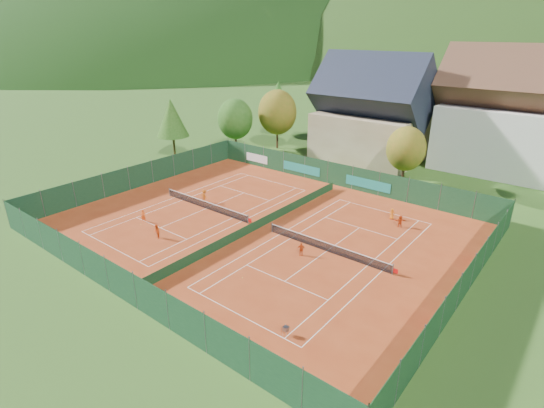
{
  "coord_description": "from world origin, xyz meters",
  "views": [
    {
      "loc": [
        25.46,
        -29.93,
        18.94
      ],
      "look_at": [
        0.0,
        2.0,
        2.0
      ],
      "focal_mm": 28.0,
      "sensor_mm": 36.0,
      "label": 1
    }
  ],
  "objects_px": {
    "player_left_near": "(143,216)",
    "ball_hopper": "(286,329)",
    "hotel_block_a": "(520,121)",
    "player_right_far_a": "(392,214)",
    "player_left_far": "(204,196)",
    "chalet": "(371,116)",
    "player_right_near": "(301,249)",
    "player_left_mid": "(157,231)",
    "player_right_far_b": "(400,221)"
  },
  "relations": [
    {
      "from": "ball_hopper",
      "to": "player_left_mid",
      "type": "bearing_deg",
      "value": 169.08
    },
    {
      "from": "player_right_far_b",
      "to": "player_right_near",
      "type": "bearing_deg",
      "value": 31.28
    },
    {
      "from": "chalet",
      "to": "player_left_mid",
      "type": "relative_size",
      "value": 11.16
    },
    {
      "from": "player_right_far_a",
      "to": "hotel_block_a",
      "type": "bearing_deg",
      "value": -130.61
    },
    {
      "from": "player_right_near",
      "to": "hotel_block_a",
      "type": "bearing_deg",
      "value": 43.64
    },
    {
      "from": "hotel_block_a",
      "to": "player_left_near",
      "type": "height_order",
      "value": "hotel_block_a"
    },
    {
      "from": "player_left_far",
      "to": "player_right_far_a",
      "type": "xyz_separation_m",
      "value": [
        19.23,
        9.23,
        -0.18
      ]
    },
    {
      "from": "player_left_mid",
      "to": "player_right_far_b",
      "type": "height_order",
      "value": "player_left_mid"
    },
    {
      "from": "hotel_block_a",
      "to": "player_right_far_a",
      "type": "bearing_deg",
      "value": -103.93
    },
    {
      "from": "player_left_mid",
      "to": "player_right_near",
      "type": "bearing_deg",
      "value": 52.37
    },
    {
      "from": "hotel_block_a",
      "to": "player_right_far_b",
      "type": "height_order",
      "value": "hotel_block_a"
    },
    {
      "from": "player_left_mid",
      "to": "player_right_far_a",
      "type": "height_order",
      "value": "player_left_mid"
    },
    {
      "from": "hotel_block_a",
      "to": "player_left_far",
      "type": "xyz_separation_m",
      "value": [
        -25.56,
        -34.74,
        -6.59
      ]
    },
    {
      "from": "ball_hopper",
      "to": "player_left_mid",
      "type": "xyz_separation_m",
      "value": [
        -18.32,
        3.53,
        0.17
      ]
    },
    {
      "from": "player_left_near",
      "to": "ball_hopper",
      "type": "bearing_deg",
      "value": -49.06
    },
    {
      "from": "player_left_near",
      "to": "player_right_far_b",
      "type": "bearing_deg",
      "value": -0.63
    },
    {
      "from": "player_left_far",
      "to": "player_right_far_b",
      "type": "bearing_deg",
      "value": -156.9
    },
    {
      "from": "chalet",
      "to": "player_left_far",
      "type": "relative_size",
      "value": 10.28
    },
    {
      "from": "hotel_block_a",
      "to": "player_left_near",
      "type": "distance_m",
      "value": 50.59
    },
    {
      "from": "chalet",
      "to": "player_left_far",
      "type": "distance_m",
      "value": 30.05
    },
    {
      "from": "hotel_block_a",
      "to": "player_left_far",
      "type": "bearing_deg",
      "value": -126.34
    },
    {
      "from": "player_right_far_a",
      "to": "player_right_near",
      "type": "bearing_deg",
      "value": 49.46
    },
    {
      "from": "player_left_mid",
      "to": "player_left_near",
      "type": "bearing_deg",
      "value": -171.87
    },
    {
      "from": "player_right_far_a",
      "to": "chalet",
      "type": "bearing_deg",
      "value": -83.68
    },
    {
      "from": "chalet",
      "to": "player_left_near",
      "type": "relative_size",
      "value": 11.81
    },
    {
      "from": "hotel_block_a",
      "to": "player_right_near",
      "type": "distance_m",
      "value": 39.78
    },
    {
      "from": "hotel_block_a",
      "to": "player_right_far_a",
      "type": "xyz_separation_m",
      "value": [
        -6.33,
        -25.51,
        -6.78
      ]
    },
    {
      "from": "hotel_block_a",
      "to": "player_right_far_b",
      "type": "xyz_separation_m",
      "value": [
        -4.87,
        -26.85,
        -6.74
      ]
    },
    {
      "from": "player_left_near",
      "to": "player_right_far_a",
      "type": "relative_size",
      "value": 1.13
    },
    {
      "from": "ball_hopper",
      "to": "player_left_near",
      "type": "distance_m",
      "value": 23.11
    },
    {
      "from": "ball_hopper",
      "to": "player_right_near",
      "type": "bearing_deg",
      "value": 119.7
    },
    {
      "from": "player_left_mid",
      "to": "player_left_far",
      "type": "relative_size",
      "value": 0.92
    },
    {
      "from": "hotel_block_a",
      "to": "player_right_far_a",
      "type": "height_order",
      "value": "hotel_block_a"
    },
    {
      "from": "player_right_near",
      "to": "player_right_far_b",
      "type": "bearing_deg",
      "value": 35.44
    },
    {
      "from": "hotel_block_a",
      "to": "player_right_far_a",
      "type": "relative_size",
      "value": 17.82
    },
    {
      "from": "chalet",
      "to": "player_right_far_b",
      "type": "relative_size",
      "value": 12.6
    },
    {
      "from": "chalet",
      "to": "ball_hopper",
      "type": "distance_m",
      "value": 44.59
    },
    {
      "from": "player_left_far",
      "to": "player_right_near",
      "type": "distance_m",
      "value": 16.47
    },
    {
      "from": "player_left_near",
      "to": "player_left_far",
      "type": "bearing_deg",
      "value": 46.16
    },
    {
      "from": "chalet",
      "to": "player_right_near",
      "type": "distance_m",
      "value": 33.99
    },
    {
      "from": "player_left_mid",
      "to": "player_right_near",
      "type": "height_order",
      "value": "player_left_mid"
    },
    {
      "from": "hotel_block_a",
      "to": "player_left_near",
      "type": "xyz_separation_m",
      "value": [
        -26.56,
        -42.53,
        -6.7
      ]
    },
    {
      "from": "hotel_block_a",
      "to": "player_right_far_b",
      "type": "distance_m",
      "value": 28.11
    },
    {
      "from": "hotel_block_a",
      "to": "player_left_far",
      "type": "distance_m",
      "value": 43.63
    },
    {
      "from": "hotel_block_a",
      "to": "ball_hopper",
      "type": "distance_m",
      "value": 48.21
    },
    {
      "from": "ball_hopper",
      "to": "player_right_far_a",
      "type": "distance_m",
      "value": 22.16
    },
    {
      "from": "hotel_block_a",
      "to": "player_left_mid",
      "type": "bearing_deg",
      "value": -116.89
    },
    {
      "from": "hotel_block_a",
      "to": "player_left_mid",
      "type": "xyz_separation_m",
      "value": [
        -22.33,
        -44.02,
        -6.66
      ]
    },
    {
      "from": "ball_hopper",
      "to": "chalet",
      "type": "bearing_deg",
      "value": 109.84
    },
    {
      "from": "ball_hopper",
      "to": "player_right_far_b",
      "type": "distance_m",
      "value": 20.72
    }
  ]
}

